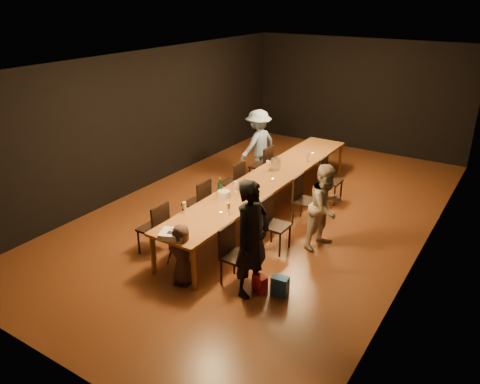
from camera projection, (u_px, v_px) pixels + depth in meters
The scene contains 30 objects.
ground at pixel (267, 212), 9.48m from camera, with size 10.00×10.00×0.00m, color #4E2513.
room_shell at pixel (269, 111), 8.65m from camera, with size 6.04×10.04×3.02m.
table at pixel (267, 180), 9.20m from camera, with size 0.90×6.00×0.75m.
chair_right_0 at pixel (238, 256), 7.02m from camera, with size 0.42×0.42×0.93m, color black, non-canonical shape.
chair_right_1 at pixel (276, 225), 7.94m from camera, with size 0.42×0.42×0.93m, color black, non-canonical shape.
chair_right_2 at pixel (306, 200), 8.87m from camera, with size 0.42×0.42×0.93m, color black, non-canonical shape.
chair_right_3 at pixel (331, 181), 9.80m from camera, with size 0.42×0.42×0.93m, color black, non-canonical shape.
chair_left_0 at pixel (153, 228), 7.86m from camera, with size 0.42×0.42×0.93m, color black, non-canonical shape.
chair_left_1 at pixel (196, 203), 8.78m from camera, with size 0.42×0.42×0.93m, color black, non-canonical shape.
chair_left_2 at pixel (232, 182), 9.71m from camera, with size 0.42×0.42×0.93m, color black, non-canonical shape.
chair_left_3 at pixel (261, 165), 10.64m from camera, with size 0.42×0.42×0.93m, color black, non-canonical shape.
woman_birthday at pixel (252, 239), 6.63m from camera, with size 0.65×0.43×1.78m, color black.
woman_tan at pixel (325, 207), 7.94m from camera, with size 0.73×0.57×1.51m, color tan.
man_blue at pixel (258, 144), 10.94m from camera, with size 1.05×0.61×1.63m, color #809FC6.
child at pixel (182, 255), 7.00m from camera, with size 0.48×0.31×0.99m, color #462F27.
gift_bag_red at pixel (260, 284), 6.93m from camera, with size 0.23×0.13×0.27m, color red.
gift_bag_blue at pixel (280, 286), 6.84m from camera, with size 0.25×0.16×0.31m, color #245EA0.
birthday_cake at pixel (173, 234), 6.95m from camera, with size 0.47×0.42×0.09m.
plate_stack at pixel (224, 194), 8.29m from camera, with size 0.21×0.21×0.12m, color silver.
champagne_bottle at pixel (220, 186), 8.35m from camera, with size 0.08×0.08×0.34m, color black, non-canonical shape.
ice_bucket at pixel (276, 164), 9.58m from camera, with size 0.20×0.20×0.22m, color silver.
wineglass_0 at pixel (184, 208), 7.67m from camera, with size 0.06×0.06×0.21m, color beige, non-canonical shape.
wineglass_1 at pixel (228, 209), 7.64m from camera, with size 0.06×0.06×0.21m, color beige, non-canonical shape.
wineglass_2 at pixel (236, 186), 8.50m from camera, with size 0.06×0.06×0.21m, color silver, non-canonical shape.
wineglass_3 at pixel (256, 189), 8.38m from camera, with size 0.06×0.06×0.21m, color beige, non-canonical shape.
wineglass_4 at pixel (268, 165), 9.53m from camera, with size 0.06×0.06×0.21m, color silver, non-canonical shape.
wineglass_5 at pixel (308, 157), 10.02m from camera, with size 0.06×0.06×0.21m, color silver, non-canonical shape.
tealight_near at pixel (221, 213), 7.69m from camera, with size 0.05×0.05×0.03m, color #B2B7B2.
tealight_mid at pixel (273, 179), 9.05m from camera, with size 0.05×0.05×0.03m, color #B2B7B2.
tealight_far at pixel (313, 154), 10.48m from camera, with size 0.05×0.05×0.03m, color #B2B7B2.
Camera 1 is at (4.14, -7.48, 4.14)m, focal length 35.00 mm.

